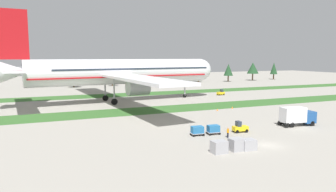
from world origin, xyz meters
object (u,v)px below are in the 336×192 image
object	(u,v)px
taxiway_marker_1	(217,110)
uld_container_2	(237,144)
pushback_tractor	(221,93)
uld_container_0	(219,147)
cargo_dolly_lead	(213,129)
cargo_dolly_second	(197,130)
airliner	(118,72)
ground_crew_marshaller	(228,132)
taxiway_marker_0	(232,108)
catering_truck	(297,116)
uld_container_1	(248,144)
baggage_tug	(240,128)

from	to	relation	value
taxiway_marker_1	uld_container_2	bearing A→B (deg)	-116.90
pushback_tractor	uld_container_0	distance (m)	66.03
cargo_dolly_lead	pushback_tractor	bearing A→B (deg)	152.53
cargo_dolly_second	uld_container_0	xyz separation A→B (m)	(-1.78, -9.61, -0.07)
pushback_tractor	cargo_dolly_second	bearing A→B (deg)	139.08
airliner	uld_container_2	size ratio (longest dim) A/B	39.22
cargo_dolly_lead	uld_container_2	size ratio (longest dim) A/B	1.17
ground_crew_marshaller	taxiway_marker_1	bearing A→B (deg)	-16.99
airliner	cargo_dolly_lead	distance (m)	44.44
pushback_tractor	taxiway_marker_0	xyz separation A→B (m)	(-12.60, -25.44, -0.55)
airliner	catering_truck	world-z (taller)	airliner
pushback_tractor	uld_container_0	xyz separation A→B (m)	(-35.38, -55.76, 0.03)
uld_container_1	uld_container_2	size ratio (longest dim) A/B	1.00
airliner	uld_container_1	size ratio (longest dim) A/B	39.22
catering_truck	pushback_tractor	bearing A→B (deg)	171.54
cargo_dolly_second	taxiway_marker_0	bearing A→B (deg)	140.62
cargo_dolly_second	pushback_tractor	distance (m)	57.08
uld_container_1	taxiway_marker_1	bearing A→B (deg)	66.08
taxiway_marker_0	taxiway_marker_1	bearing A→B (deg)	-166.04
uld_container_0	pushback_tractor	bearing A→B (deg)	57.61
cargo_dolly_second	uld_container_1	world-z (taller)	cargo_dolly_second
baggage_tug	catering_truck	world-z (taller)	catering_truck
baggage_tug	cargo_dolly_lead	distance (m)	5.03
uld_container_1	taxiway_marker_0	world-z (taller)	uld_container_1
ground_crew_marshaller	uld_container_0	bearing A→B (deg)	149.42
uld_container_0	taxiway_marker_1	world-z (taller)	uld_container_0
baggage_tug	cargo_dolly_second	bearing A→B (deg)	-90.00
cargo_dolly_lead	taxiway_marker_1	xyz separation A→B (m)	(12.92, 19.73, -0.67)
baggage_tug	uld_container_0	world-z (taller)	baggage_tug
catering_truck	uld_container_0	distance (m)	24.38
airliner	taxiway_marker_0	distance (m)	33.85
airliner	pushback_tractor	world-z (taller)	airliner
ground_crew_marshaller	taxiway_marker_1	size ratio (longest dim) A/B	3.56
airliner	uld_container_0	distance (m)	53.26
pushback_tractor	taxiway_marker_1	bearing A→B (deg)	141.49
catering_truck	uld_container_0	world-z (taller)	catering_truck
cargo_dolly_lead	taxiway_marker_1	bearing A→B (deg)	152.77
taxiway_marker_0	uld_container_2	bearing A→B (deg)	-123.31
ground_crew_marshaller	airliner	bearing A→B (deg)	19.21
cargo_dolly_lead	taxiway_marker_0	xyz separation A→B (m)	(18.11, 21.02, -0.65)
pushback_tractor	uld_container_1	size ratio (longest dim) A/B	1.35
catering_truck	taxiway_marker_0	distance (m)	21.47
cargo_dolly_lead	taxiway_marker_0	size ratio (longest dim) A/B	4.39
pushback_tractor	ground_crew_marshaller	bearing A→B (deg)	144.07
uld_container_0	taxiway_marker_1	size ratio (longest dim) A/B	4.09
cargo_dolly_second	taxiway_marker_1	size ratio (longest dim) A/B	4.80
pushback_tractor	uld_container_2	xyz separation A→B (m)	(-32.49, -55.70, 0.05)
baggage_tug	airliner	bearing A→B (deg)	-160.10
cargo_dolly_lead	catering_truck	size ratio (longest dim) A/B	0.33
catering_truck	uld_container_1	size ratio (longest dim) A/B	3.59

